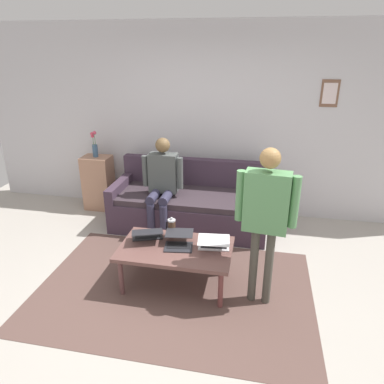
% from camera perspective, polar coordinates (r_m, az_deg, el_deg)
% --- Properties ---
extents(ground_plane, '(7.68, 7.68, 0.00)m').
position_cam_1_polar(ground_plane, '(3.79, -2.22, -16.21)').
color(ground_plane, '#ADA69C').
extents(area_rug, '(2.83, 1.92, 0.01)m').
position_cam_1_polar(area_rug, '(3.87, -2.88, -15.24)').
color(area_rug, brown).
rests_on(area_rug, ground_plane).
extents(back_wall, '(7.04, 0.11, 2.70)m').
position_cam_1_polar(back_wall, '(5.23, 3.24, 11.10)').
color(back_wall, silver).
rests_on(back_wall, ground_plane).
extents(couch, '(2.10, 0.90, 0.88)m').
position_cam_1_polar(couch, '(4.98, -0.29, -2.10)').
color(couch, '#3E2D3D').
rests_on(couch, ground_plane).
extents(coffee_table, '(1.15, 0.68, 0.45)m').
position_cam_1_polar(coffee_table, '(3.73, -2.62, -9.43)').
color(coffee_table, brown).
rests_on(coffee_table, ground_plane).
extents(laptop_left, '(0.33, 0.35, 0.12)m').
position_cam_1_polar(laptop_left, '(3.71, -2.11, -7.98)').
color(laptop_left, '#28282D').
rests_on(laptop_left, coffee_table).
extents(laptop_center, '(0.42, 0.44, 0.14)m').
position_cam_1_polar(laptop_center, '(3.88, -7.13, -6.67)').
color(laptop_center, '#28282D').
rests_on(laptop_center, coffee_table).
extents(laptop_right, '(0.35, 0.38, 0.13)m').
position_cam_1_polar(laptop_right, '(3.68, 3.51, -8.14)').
color(laptop_right, silver).
rests_on(laptop_right, coffee_table).
extents(french_press, '(0.11, 0.09, 0.23)m').
position_cam_1_polar(french_press, '(3.86, -3.27, -5.71)').
color(french_press, '#4C3323').
rests_on(french_press, coffee_table).
extents(side_shelf, '(0.42, 0.32, 0.83)m').
position_cam_1_polar(side_shelf, '(5.67, -14.70, 1.45)').
color(side_shelf, '#A8785D').
rests_on(side_shelf, ground_plane).
extents(flower_vase, '(0.09, 0.08, 0.39)m').
position_cam_1_polar(flower_vase, '(5.50, -15.29, 7.00)').
color(flower_vase, '#3C5B7B').
rests_on(flower_vase, side_shelf).
extents(person_standing, '(0.56, 0.22, 1.57)m').
position_cam_1_polar(person_standing, '(3.27, 11.73, -2.68)').
color(person_standing, '#49463D').
rests_on(person_standing, ground_plane).
extents(person_seated, '(0.55, 0.51, 1.28)m').
position_cam_1_polar(person_seated, '(4.69, -4.81, 1.83)').
color(person_seated, '#312F46').
rests_on(person_seated, ground_plane).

